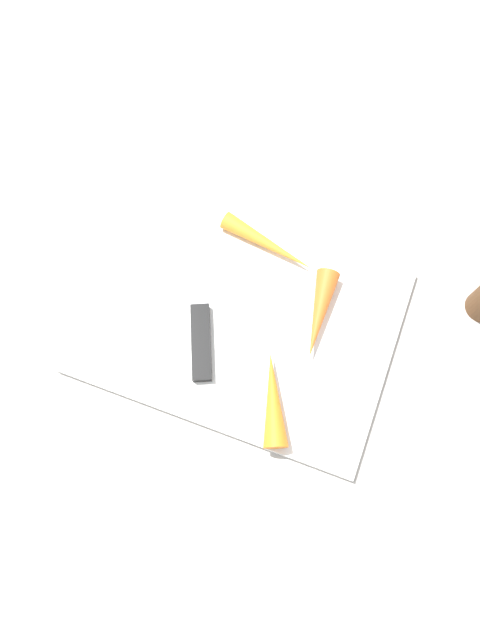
{
  "coord_description": "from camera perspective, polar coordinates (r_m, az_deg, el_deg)",
  "views": [
    {
      "loc": [
        0.07,
        -0.2,
        0.71
      ],
      "look_at": [
        0.0,
        0.0,
        0.01
      ],
      "focal_mm": 34.83,
      "sensor_mm": 36.0,
      "label": 1
    }
  ],
  "objects": [
    {
      "name": "ground_plane",
      "position": [
        0.74,
        0.0,
        -0.27
      ],
      "size": [
        1.4,
        1.4,
        0.0
      ],
      "primitive_type": "plane",
      "color": "#ADA8A0"
    },
    {
      "name": "cutting_board",
      "position": [
        0.74,
        0.0,
        -0.13
      ],
      "size": [
        0.36,
        0.26,
        0.01
      ],
      "primitive_type": "cube",
      "color": "white",
      "rests_on": "ground_plane"
    },
    {
      "name": "knife",
      "position": [
        0.72,
        -3.63,
        -1.06
      ],
      "size": [
        0.1,
        0.19,
        0.01
      ],
      "rotation": [
        0.0,
        0.0,
        1.97
      ],
      "color": "#B7B7BC",
      "rests_on": "cutting_board"
    },
    {
      "name": "carrot_shortest",
      "position": [
        0.72,
        7.27,
        0.5
      ],
      "size": [
        0.04,
        0.11,
        0.03
      ],
      "primitive_type": "cone",
      "rotation": [
        0.0,
        1.57,
        4.82
      ],
      "color": "orange",
      "rests_on": "cutting_board"
    },
    {
      "name": "carrot_medium",
      "position": [
        0.7,
        3.06,
        -7.28
      ],
      "size": [
        0.07,
        0.11,
        0.03
      ],
      "primitive_type": "cone",
      "rotation": [
        0.0,
        1.57,
        1.97
      ],
      "color": "orange",
      "rests_on": "cutting_board"
    },
    {
      "name": "carrot_longest",
      "position": [
        0.75,
        2.87,
        6.89
      ],
      "size": [
        0.13,
        0.05,
        0.02
      ],
      "primitive_type": "cone",
      "rotation": [
        0.0,
        1.57,
        6.08
      ],
      "color": "orange",
      "rests_on": "cutting_board"
    }
  ]
}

